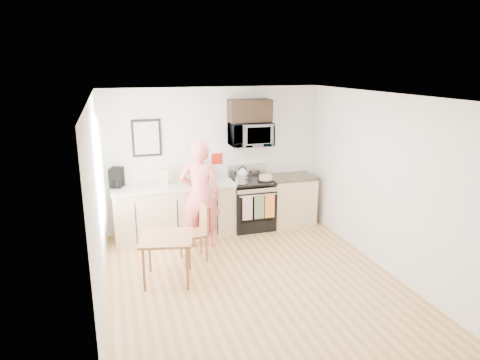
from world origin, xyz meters
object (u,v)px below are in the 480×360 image
object	(u,v)px
person	(200,195)
cake	(266,178)
dining_table	(167,242)
chair	(201,224)
range	(252,205)
microwave	(250,134)

from	to	relation	value
person	cake	distance (m)	1.40
dining_table	chair	distance (m)	0.82
range	cake	size ratio (longest dim) A/B	4.02
dining_table	chair	world-z (taller)	chair
microwave	cake	world-z (taller)	microwave
dining_table	cake	world-z (taller)	cake
range	chair	xyz separation A→B (m)	(-1.18, -1.05, 0.15)
chair	cake	bearing A→B (deg)	29.57
person	range	bearing A→B (deg)	-136.53
dining_table	chair	size ratio (longest dim) A/B	0.81
range	person	size ratio (longest dim) A/B	0.64
cake	dining_table	bearing A→B (deg)	-143.17
dining_table	cake	bearing A→B (deg)	36.83
range	dining_table	world-z (taller)	range
range	person	xyz separation A→B (m)	(-1.09, -0.55, 0.47)
chair	cake	size ratio (longest dim) A/B	3.15
chair	dining_table	bearing A→B (deg)	-142.22
chair	microwave	bearing A→B (deg)	39.64
range	chair	size ratio (longest dim) A/B	1.28
range	cake	world-z (taller)	range
dining_table	chair	xyz separation A→B (m)	(0.60, 0.55, -0.00)
microwave	chair	bearing A→B (deg)	-135.75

